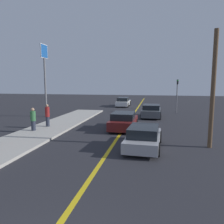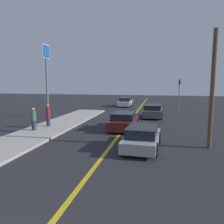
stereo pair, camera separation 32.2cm
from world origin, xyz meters
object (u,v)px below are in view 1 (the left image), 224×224
Objects in this scene: car_ahead_center at (124,121)px; utility_pole at (213,90)px; pedestrian_by_sign at (47,115)px; traffic_light at (177,93)px; car_far_distant at (151,111)px; car_parked_left_lot at (123,102)px; car_near_right_lane at (144,137)px; roadside_sign at (45,66)px; pedestrian_far_standing at (33,119)px.

utility_pole is (5.47, -3.87, 2.59)m from car_ahead_center.
car_ahead_center is at bearing 7.68° from pedestrian_by_sign.
traffic_light is 14.13m from utility_pole.
car_parked_left_lot is (-4.38, 9.91, 0.00)m from car_far_distant.
car_parked_left_lot is (-2.35, 16.22, 0.02)m from car_ahead_center.
car_far_distant is (0.24, 11.02, 0.04)m from car_near_right_lane.
car_near_right_lane is 0.56× the size of roadside_sign.
car_far_distant is (2.03, 6.31, 0.01)m from car_ahead_center.
car_far_distant is 1.00× the size of traffic_light.
traffic_light is at bearing 48.20° from pedestrian_far_standing.
roadside_sign reaches higher than traffic_light.
car_ahead_center is 0.63× the size of utility_pole.
car_near_right_lane is 8.46m from pedestrian_far_standing.
utility_pole reaches higher than pedestrian_far_standing.
pedestrian_by_sign is at bearing 165.11° from utility_pole.
car_parked_left_lot is at bearing 98.19° from car_ahead_center.
car_parked_left_lot reaches higher than car_ahead_center.
car_far_distant is at bearing 41.49° from pedestrian_by_sign.
car_parked_left_lot is at bearing 111.26° from utility_pole.
traffic_light reaches higher than pedestrian_far_standing.
roadside_sign is (-2.96, 5.44, 4.28)m from pedestrian_by_sign.
car_ahead_center is at bearing -115.79° from traffic_light.
car_ahead_center is 0.54× the size of roadside_sign.
utility_pole is (7.81, -20.09, 2.58)m from car_parked_left_lot.
roadside_sign is 16.89m from utility_pole.
car_far_distant reaches higher than car_near_right_lane.
roadside_sign reaches higher than car_far_distant.
car_parked_left_lot is 19.03m from pedestrian_far_standing.
car_ahead_center is 11.14m from roadside_sign.
car_far_distant is 0.61× the size of utility_pole.
traffic_light is at bearing 45.21° from pedestrian_by_sign.
pedestrian_far_standing is 16.98m from traffic_light.
pedestrian_by_sign is at bearing -102.27° from car_parked_left_lot.
pedestrian_by_sign is 0.24× the size of roadside_sign.
pedestrian_by_sign is 7.53m from roadside_sign.
utility_pole reaches higher than car_parked_left_lot.
car_ahead_center is at bearing -27.26° from roadside_sign.
car_parked_left_lot is 0.67× the size of utility_pole.
traffic_light is at bearing -39.55° from car_parked_left_lot.
car_far_distant is at bearing 46.09° from pedestrian_far_standing.
pedestrian_by_sign is 0.45× the size of traffic_light.
car_near_right_lane is 4.59m from utility_pole.
car_parked_left_lot is 1.09× the size of traffic_light.
traffic_light is (2.91, 3.92, 1.79)m from car_far_distant.
traffic_light is (11.28, 12.61, 1.46)m from pedestrian_far_standing.
car_near_right_lane is 2.35× the size of pedestrian_by_sign.
car_far_distant is 5.20m from traffic_light.
utility_pole is at bearing -30.45° from roadside_sign.
traffic_light is at bearing 92.14° from utility_pole.
car_parked_left_lot is at bearing 140.56° from traffic_light.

